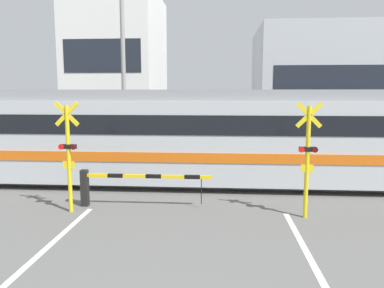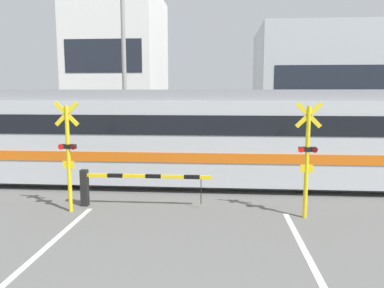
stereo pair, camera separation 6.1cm
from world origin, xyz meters
The scene contains 11 objects.
rail_track_near centered at (0.00, 10.03, 0.04)m, with size 50.00×0.10×0.08m.
rail_track_far centered at (0.00, 11.46, 0.04)m, with size 50.00×0.10×0.08m.
commuter_train centered at (2.41, 10.75, 1.81)m, with size 21.68×2.93×3.38m.
crossing_barrier_near centered at (-2.01, 7.82, 0.73)m, with size 3.80×0.20×1.07m.
crossing_barrier_far centered at (2.01, 13.72, 0.73)m, with size 3.80×0.20×1.07m.
crossing_signal_left centered at (-3.19, 7.26, 1.69)m, with size 0.68×0.15×3.06m.
crossing_signal_right centered at (3.19, 7.26, 1.69)m, with size 0.68×0.15×3.06m.
pedestrian centered at (-1.06, 16.30, 0.90)m, with size 0.38×0.22×1.58m.
building_left_of_street centered at (-6.15, 23.58, 4.95)m, with size 5.61×7.65×9.90m.
building_right_of_street centered at (7.21, 23.58, 3.73)m, with size 7.73×7.65×7.45m.
utility_pole_streetside centered at (-3.94, 16.22, 4.21)m, with size 0.22×0.22×8.41m.
Camera 2 is at (0.99, -2.51, 3.30)m, focal length 35.00 mm.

